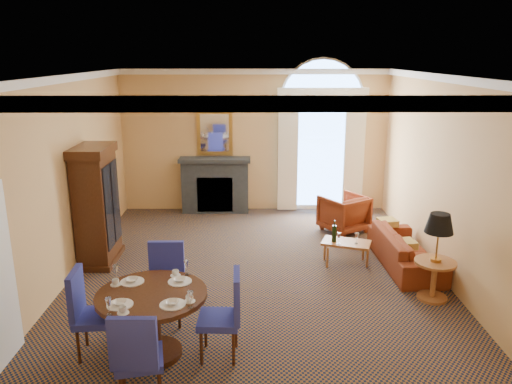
{
  "coord_description": "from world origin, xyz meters",
  "views": [
    {
      "loc": [
        -0.08,
        -7.45,
        3.49
      ],
      "look_at": [
        0.0,
        0.5,
        1.3
      ],
      "focal_mm": 35.0,
      "sensor_mm": 36.0,
      "label": 1
    }
  ],
  "objects_px": {
    "dining_table": "(152,310)",
    "coffee_table": "(345,242)",
    "armchair": "(344,213)",
    "side_table": "(437,246)",
    "armoire": "(97,207)",
    "sofa": "(406,250)"
  },
  "relations": [
    {
      "from": "dining_table",
      "to": "coffee_table",
      "type": "bearing_deg",
      "value": 44.1
    },
    {
      "from": "armchair",
      "to": "coffee_table",
      "type": "bearing_deg",
      "value": 47.79
    },
    {
      "from": "dining_table",
      "to": "side_table",
      "type": "xyz_separation_m",
      "value": [
        3.84,
        1.4,
        0.24
      ]
    },
    {
      "from": "armoire",
      "to": "sofa",
      "type": "distance_m",
      "value": 5.32
    },
    {
      "from": "dining_table",
      "to": "sofa",
      "type": "bearing_deg",
      "value": 34.48
    },
    {
      "from": "armchair",
      "to": "side_table",
      "type": "xyz_separation_m",
      "value": [
        0.79,
        -2.97,
        0.47
      ]
    },
    {
      "from": "armchair",
      "to": "sofa",
      "type": "bearing_deg",
      "value": 80.02
    },
    {
      "from": "dining_table",
      "to": "side_table",
      "type": "relative_size",
      "value": 1.0
    },
    {
      "from": "armoire",
      "to": "armchair",
      "type": "height_order",
      "value": "armoire"
    },
    {
      "from": "coffee_table",
      "to": "side_table",
      "type": "relative_size",
      "value": 0.7
    },
    {
      "from": "armoire",
      "to": "sofa",
      "type": "bearing_deg",
      "value": -2.86
    },
    {
      "from": "armoire",
      "to": "side_table",
      "type": "height_order",
      "value": "armoire"
    },
    {
      "from": "armoire",
      "to": "side_table",
      "type": "xyz_separation_m",
      "value": [
        5.32,
        -1.47,
        -0.14
      ]
    },
    {
      "from": "dining_table",
      "to": "side_table",
      "type": "height_order",
      "value": "side_table"
    },
    {
      "from": "dining_table",
      "to": "coffee_table",
      "type": "height_order",
      "value": "dining_table"
    },
    {
      "from": "armchair",
      "to": "side_table",
      "type": "height_order",
      "value": "side_table"
    },
    {
      "from": "side_table",
      "to": "armchair",
      "type": "bearing_deg",
      "value": 104.93
    },
    {
      "from": "sofa",
      "to": "armchair",
      "type": "height_order",
      "value": "armchair"
    },
    {
      "from": "coffee_table",
      "to": "side_table",
      "type": "xyz_separation_m",
      "value": [
        1.07,
        -1.29,
        0.45
      ]
    },
    {
      "from": "sofa",
      "to": "armchair",
      "type": "bearing_deg",
      "value": 20.58
    },
    {
      "from": "dining_table",
      "to": "armchair",
      "type": "relative_size",
      "value": 1.57
    },
    {
      "from": "armoire",
      "to": "side_table",
      "type": "bearing_deg",
      "value": -15.45
    }
  ]
}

